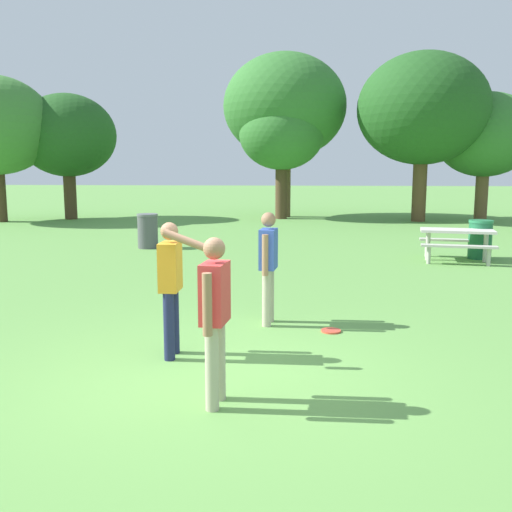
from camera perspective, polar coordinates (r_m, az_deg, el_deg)
The scene contains 13 objects.
ground_plane at distance 6.51m, azimuth -4.14°, elevation -11.82°, with size 120.00×120.00×0.00m, color #609947.
person_thrower at distance 8.34m, azimuth 1.22°, elevation -0.45°, with size 0.27×0.61×1.64m.
person_catcher at distance 5.52m, azimuth -4.07°, elevation -5.35°, with size 0.27×0.61×1.64m.
person_bystander at distance 6.97m, azimuth -8.33°, elevation -2.25°, with size 0.67×0.62×1.64m.
frisbee at distance 8.21m, azimuth 7.40°, elevation -7.32°, with size 0.28×0.28×0.03m, color #E04733.
picnic_table_near at distance 14.78m, azimuth 19.19°, elevation 1.69°, with size 1.92×1.69×0.77m.
trash_can_beside_table at distance 15.38m, azimuth 21.22°, elevation 1.55°, with size 0.59×0.59×0.96m.
trash_can_further_along at distance 16.46m, azimuth -10.62°, elevation 2.45°, with size 0.59×0.59×0.96m.
tree_broad_center at distance 26.16m, azimuth -18.11°, elevation 11.18°, with size 4.07×4.07×5.28m.
tree_far_right at distance 25.14m, azimuth 2.54°, elevation 11.90°, with size 3.63×3.63×5.18m.
tree_slender_mid at distance 26.12m, azimuth 2.85°, elevation 14.47°, with size 5.37×5.37×7.13m.
tree_back_left at distance 24.91m, azimuth 16.12°, elevation 13.73°, with size 5.26×5.26×6.78m.
tree_back_right at distance 26.22m, azimuth 21.65°, elevation 11.00°, with size 4.08×4.08×5.29m.
Camera 1 is at (0.89, -6.02, 2.31)m, focal length 40.58 mm.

